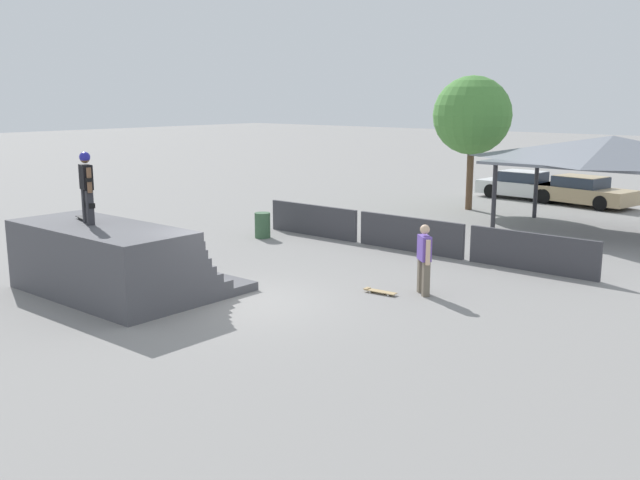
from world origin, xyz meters
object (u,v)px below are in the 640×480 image
object	(u,v)px
skateboard_on_ground	(379,291)
skateboard_on_deck	(84,218)
bystander_walking	(424,256)
parked_car_tan	(582,192)
skater_on_deck	(86,183)
parked_car_white	(524,186)
tree_beside_pavilion	(472,116)
trash_bin	(263,225)

from	to	relation	value
skateboard_on_ground	skateboard_on_deck	bearing A→B (deg)	30.69
bystander_walking	parked_car_tan	xyz separation A→B (m)	(-2.39, 16.61, -0.34)
skater_on_deck	skateboard_on_deck	bearing A→B (deg)	176.96
parked_car_white	skateboard_on_ground	bearing A→B (deg)	-73.24
bystander_walking	skateboard_on_ground	distance (m)	1.38
parked_car_tan	parked_car_white	bearing A→B (deg)	-176.45
skater_on_deck	skateboard_on_ground	bearing A→B (deg)	56.96
skater_on_deck	bystander_walking	world-z (taller)	skater_on_deck
tree_beside_pavilion	parked_car_tan	world-z (taller)	tree_beside_pavilion
skater_on_deck	parked_car_tan	size ratio (longest dim) A/B	0.37
bystander_walking	tree_beside_pavilion	xyz separation A→B (m)	(-5.56, 12.41, 2.94)
skateboard_on_ground	tree_beside_pavilion	distance (m)	14.39
bystander_walking	trash_bin	bearing A→B (deg)	22.85
skateboard_on_deck	trash_bin	distance (m)	7.52
skateboard_on_deck	skateboard_on_ground	world-z (taller)	skateboard_on_deck
skateboard_on_deck	parked_car_tan	world-z (taller)	skateboard_on_deck
skateboard_on_deck	tree_beside_pavilion	world-z (taller)	tree_beside_pavilion
trash_bin	parked_car_white	distance (m)	14.72
skater_on_deck	parked_car_white	bearing A→B (deg)	105.02
skateboard_on_deck	tree_beside_pavilion	xyz separation A→B (m)	(1.13, 17.24, 2.13)
parked_car_white	parked_car_tan	size ratio (longest dim) A/B	0.92
bystander_walking	parked_car_tan	bearing A→B (deg)	-41.48
bystander_walking	parked_car_white	distance (m)	17.75
parked_car_tan	bystander_walking	bearing A→B (deg)	-71.27
skateboard_on_deck	parked_car_white	world-z (taller)	skateboard_on_deck
skateboard_on_ground	parked_car_white	bearing A→B (deg)	-81.04
skateboard_on_ground	trash_bin	world-z (taller)	trash_bin
skateboard_on_deck	bystander_walking	size ratio (longest dim) A/B	0.47
skater_on_deck	skateboard_on_ground	size ratio (longest dim) A/B	2.00
tree_beside_pavilion	bystander_walking	bearing A→B (deg)	-65.85
skateboard_on_deck	skater_on_deck	bearing A→B (deg)	-5.50
bystander_walking	parked_car_white	xyz separation A→B (m)	(-5.21, 16.96, -0.34)
bystander_walking	trash_bin	world-z (taller)	bystander_walking
bystander_walking	skateboard_on_ground	xyz separation A→B (m)	(-0.84, -0.63, -0.89)
parked_car_white	skateboard_on_deck	bearing A→B (deg)	-91.06
trash_bin	tree_beside_pavilion	bearing A→B (deg)	76.96
skateboard_on_deck	bystander_walking	xyz separation A→B (m)	(6.69, 4.83, -0.80)
skateboard_on_deck	parked_car_tan	xyz separation A→B (m)	(4.30, 21.45, -1.15)
skater_on_deck	tree_beside_pavilion	size ratio (longest dim) A/B	0.31
skateboard_on_deck	skateboard_on_ground	xyz separation A→B (m)	(5.85, 4.20, -1.69)
tree_beside_pavilion	parked_car_tan	size ratio (longest dim) A/B	1.19
trash_bin	skateboard_on_deck	bearing A→B (deg)	-80.89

